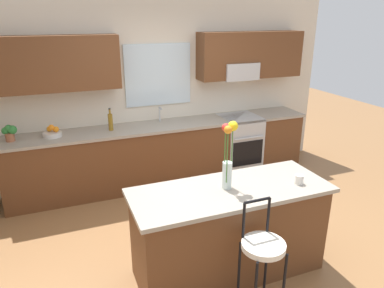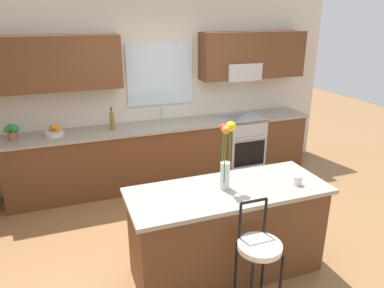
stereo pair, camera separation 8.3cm
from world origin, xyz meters
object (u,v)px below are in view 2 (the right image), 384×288
(oven_range, at_px, (241,144))
(bar_stool_near, at_px, (259,251))
(fruit_bowl_oranges, at_px, (54,132))
(flower_vase, at_px, (226,156))
(bottle_olive_oil, at_px, (112,121))
(mug_ceramic, at_px, (298,180))
(potted_plant_small, at_px, (12,131))
(kitchen_island, at_px, (227,231))

(oven_range, height_order, bar_stool_near, bar_stool_near)
(bar_stool_near, bearing_deg, fruit_bowl_oranges, 118.35)
(flower_vase, bearing_deg, bottle_olive_oil, 108.10)
(flower_vase, height_order, mug_ceramic, flower_vase)
(potted_plant_small, bearing_deg, fruit_bowl_oranges, 0.58)
(mug_ceramic, distance_m, fruit_bowl_oranges, 3.20)
(flower_vase, relative_size, mug_ceramic, 7.13)
(flower_vase, xyz_separation_m, mug_ceramic, (0.68, -0.17, -0.28))
(fruit_bowl_oranges, relative_size, potted_plant_small, 1.11)
(bottle_olive_oil, bearing_deg, mug_ceramic, -59.43)
(bar_stool_near, xyz_separation_m, fruit_bowl_oranges, (-1.51, 2.80, 0.34))
(flower_vase, relative_size, potted_plant_small, 2.97)
(bottle_olive_oil, bearing_deg, potted_plant_small, -179.94)
(kitchen_island, distance_m, potted_plant_small, 3.04)
(fruit_bowl_oranges, xyz_separation_m, potted_plant_small, (-0.50, -0.01, 0.07))
(flower_vase, relative_size, fruit_bowl_oranges, 2.68)
(bar_stool_near, distance_m, bottle_olive_oil, 2.92)
(oven_range, distance_m, bottle_olive_oil, 2.11)
(fruit_bowl_oranges, bearing_deg, flower_vase, -55.88)
(kitchen_island, height_order, fruit_bowl_oranges, fruit_bowl_oranges)
(potted_plant_small, bearing_deg, bottle_olive_oil, 0.06)
(flower_vase, distance_m, bottle_olive_oil, 2.31)
(potted_plant_small, bearing_deg, flower_vase, -47.76)
(mug_ceramic, xyz_separation_m, bottle_olive_oil, (-1.39, 2.36, 0.08))
(oven_range, distance_m, fruit_bowl_oranges, 2.84)
(flower_vase, distance_m, potted_plant_small, 2.96)
(oven_range, distance_m, potted_plant_small, 3.35)
(oven_range, height_order, kitchen_island, same)
(oven_range, height_order, fruit_bowl_oranges, fruit_bowl_oranges)
(flower_vase, relative_size, bottle_olive_oil, 2.04)
(potted_plant_small, bearing_deg, oven_range, -0.41)
(kitchen_island, bearing_deg, mug_ceramic, -12.61)
(bottle_olive_oil, height_order, potted_plant_small, bottle_olive_oil)
(oven_range, xyz_separation_m, potted_plant_small, (-3.30, 0.02, 0.58))
(mug_ceramic, xyz_separation_m, fruit_bowl_oranges, (-2.16, 2.36, 0.01))
(bottle_olive_oil, distance_m, potted_plant_small, 1.27)
(bar_stool_near, relative_size, fruit_bowl_oranges, 4.34)
(oven_range, xyz_separation_m, flower_vase, (-1.31, -2.16, 0.78))
(bar_stool_near, distance_m, potted_plant_small, 3.47)
(mug_ceramic, bearing_deg, potted_plant_small, 138.48)
(kitchen_island, distance_m, bar_stool_near, 0.61)
(mug_ceramic, bearing_deg, kitchen_island, 167.39)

